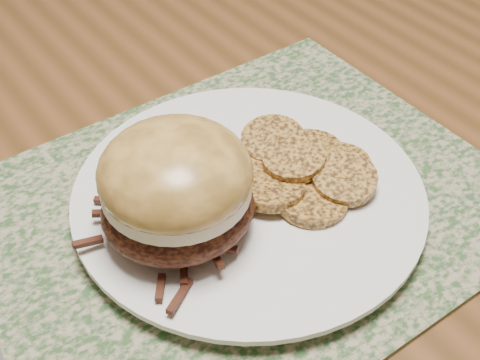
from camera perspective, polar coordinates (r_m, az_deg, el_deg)
name	(u,v)px	position (r m, az deg, el deg)	size (l,w,h in m)	color
dining_table	(299,193)	(0.66, 5.08, -1.10)	(1.50, 0.90, 0.75)	brown
placemat	(225,217)	(0.52, -1.32, -3.20)	(0.45, 0.33, 0.00)	#30522A
dinner_plate	(249,197)	(0.53, 0.75, -1.50)	(0.26, 0.26, 0.02)	white
pork_sandwich	(176,188)	(0.47, -5.45, -0.65)	(0.11, 0.11, 0.08)	black
roasted_potatoes	(297,168)	(0.53, 4.91, 1.02)	(0.13, 0.13, 0.03)	#B57F35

